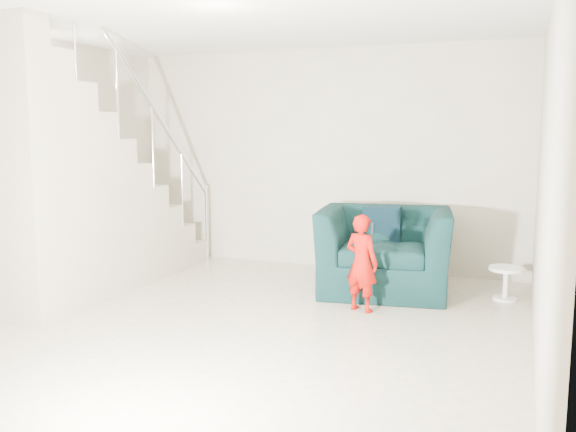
% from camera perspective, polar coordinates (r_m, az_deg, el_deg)
% --- Properties ---
extents(floor, '(5.50, 5.50, 0.00)m').
position_cam_1_polar(floor, '(5.35, -6.26, -10.66)').
color(floor, gray).
rests_on(floor, ground).
extents(ceiling, '(5.50, 5.50, 0.00)m').
position_cam_1_polar(ceiling, '(5.17, -6.74, 19.01)').
color(ceiling, silver).
rests_on(ceiling, back_wall).
extents(back_wall, '(5.00, 0.00, 5.00)m').
position_cam_1_polar(back_wall, '(7.62, 3.18, 5.30)').
color(back_wall, '#A49B85').
rests_on(back_wall, floor).
extents(right_wall, '(0.00, 5.50, 5.50)m').
position_cam_1_polar(right_wall, '(4.51, 22.97, 2.81)').
color(right_wall, '#A49B85').
rests_on(right_wall, floor).
extents(armchair, '(1.53, 1.38, 0.89)m').
position_cam_1_polar(armchair, '(6.58, 9.01, -3.18)').
color(armchair, black).
rests_on(armchair, floor).
extents(toddler, '(0.40, 0.33, 0.93)m').
position_cam_1_polar(toddler, '(5.82, 6.90, -4.38)').
color(toddler, '#9D0605').
rests_on(toddler, floor).
extents(side_table, '(0.34, 0.34, 0.34)m').
position_cam_1_polar(side_table, '(6.57, 19.71, -5.48)').
color(side_table, white).
rests_on(side_table, floor).
extents(staircase, '(1.02, 3.03, 3.62)m').
position_cam_1_polar(staircase, '(6.71, -19.50, 1.03)').
color(staircase, '#ADA089').
rests_on(staircase, floor).
extents(cushion, '(0.42, 0.20, 0.41)m').
position_cam_1_polar(cushion, '(6.89, 8.84, -0.62)').
color(cushion, black).
rests_on(cushion, armchair).
extents(throw, '(0.04, 0.44, 0.50)m').
position_cam_1_polar(throw, '(6.62, 4.15, -2.03)').
color(throw, black).
rests_on(throw, armchair).
extents(phone, '(0.02, 0.05, 0.10)m').
position_cam_1_polar(phone, '(5.67, 7.94, -1.17)').
color(phone, black).
rests_on(phone, toddler).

